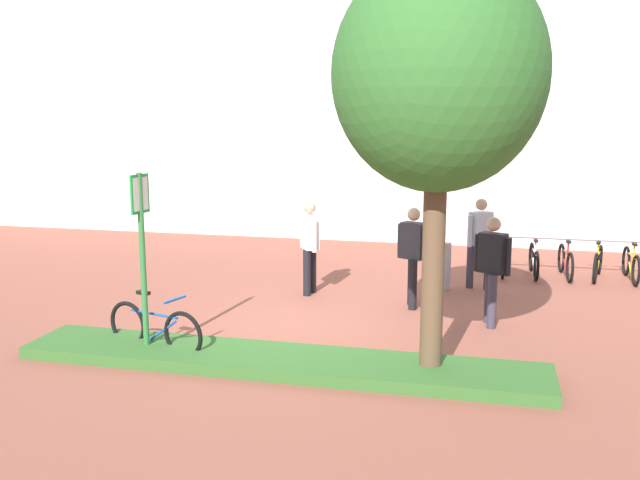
% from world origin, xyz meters
% --- Properties ---
extents(ground_plane, '(60.00, 60.00, 0.00)m').
position_xyz_m(ground_plane, '(0.00, 0.00, 0.00)').
color(ground_plane, brown).
extents(building_facade, '(28.00, 1.20, 10.00)m').
position_xyz_m(building_facade, '(0.00, 8.13, 5.00)').
color(building_facade, silver).
rests_on(building_facade, ground).
extents(planter_strip, '(7.00, 1.10, 0.16)m').
position_xyz_m(planter_strip, '(0.21, -1.72, 0.08)').
color(planter_strip, '#336028').
rests_on(planter_strip, ground).
extents(tree_sidewalk, '(2.54, 2.54, 5.14)m').
position_xyz_m(tree_sidewalk, '(2.18, -1.57, 3.72)').
color(tree_sidewalk, brown).
rests_on(tree_sidewalk, ground).
extents(parking_sign_post, '(0.09, 0.36, 2.52)m').
position_xyz_m(parking_sign_post, '(-1.67, -1.72, 1.64)').
color(parking_sign_post, '#2D7238').
rests_on(parking_sign_post, ground).
extents(bike_at_sign, '(1.63, 0.58, 0.86)m').
position_xyz_m(bike_at_sign, '(-1.62, -1.56, 0.35)').
color(bike_at_sign, black).
rests_on(bike_at_sign, ground).
extents(bike_rack_cluster, '(3.76, 1.58, 0.83)m').
position_xyz_m(bike_rack_cluster, '(4.68, 4.54, 0.35)').
color(bike_rack_cluster, '#99999E').
rests_on(bike_rack_cluster, ground).
extents(bollard_steel, '(0.16, 0.16, 0.90)m').
position_xyz_m(bollard_steel, '(2.09, 2.95, 0.45)').
color(bollard_steel, '#ADADB2').
rests_on(bollard_steel, ground).
extents(person_casual_tan, '(0.42, 0.52, 1.72)m').
position_xyz_m(person_casual_tan, '(-0.32, 2.03, 0.98)').
color(person_casual_tan, black).
rests_on(person_casual_tan, ground).
extents(person_shirt_white, '(0.47, 0.45, 1.72)m').
position_xyz_m(person_shirt_white, '(2.68, 3.17, 0.98)').
color(person_shirt_white, '#383342').
rests_on(person_shirt_white, ground).
extents(person_suited_dark, '(0.56, 0.45, 1.72)m').
position_xyz_m(person_suited_dark, '(2.90, 0.83, 0.98)').
color(person_suited_dark, '#383342').
rests_on(person_suited_dark, ground).
extents(person_suited_navy, '(0.56, 0.45, 1.72)m').
position_xyz_m(person_suited_navy, '(1.60, 1.60, 0.98)').
color(person_suited_navy, black).
rests_on(person_suited_navy, ground).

